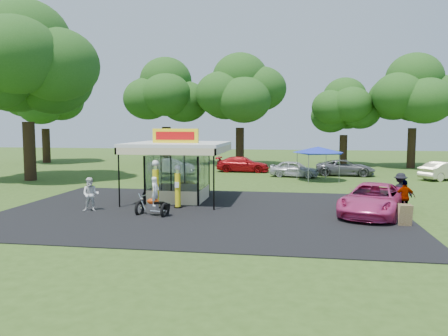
{
  "coord_description": "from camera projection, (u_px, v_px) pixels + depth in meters",
  "views": [
    {
      "loc": [
        4.55,
        -19.26,
        4.36
      ],
      "look_at": [
        0.83,
        4.0,
        2.05
      ],
      "focal_mm": 35.0,
      "sensor_mm": 36.0,
      "label": 1
    }
  ],
  "objects": [
    {
      "name": "spare_tires",
      "position": [
        149.0,
        196.0,
        24.84
      ],
      "size": [
        0.91,
        0.84,
        0.74
      ],
      "rotation": [
        0.0,
        0.0,
        0.58
      ],
      "color": "black",
      "rests_on": "ground"
    },
    {
      "name": "oak_far_e",
      "position": [
        414.0,
        97.0,
        44.07
      ],
      "size": [
        9.54,
        9.54,
        11.36
      ],
      "color": "black",
      "rests_on": "ground"
    },
    {
      "name": "gas_station_kiosk",
      "position": [
        178.0,
        170.0,
        25.12
      ],
      "size": [
        5.4,
        5.4,
        4.18
      ],
      "color": "white",
      "rests_on": "ground"
    },
    {
      "name": "oak_far_d",
      "position": [
        344.0,
        111.0,
        46.83
      ],
      "size": [
        7.76,
        7.76,
        9.24
      ],
      "color": "black",
      "rests_on": "ground"
    },
    {
      "name": "a_frame_sign",
      "position": [
        405.0,
        215.0,
        18.78
      ],
      "size": [
        0.54,
        0.48,
        0.97
      ],
      "rotation": [
        0.0,
        0.0,
        -0.01
      ],
      "color": "#593819",
      "rests_on": "ground"
    },
    {
      "name": "bg_car_e",
      "position": [
        445.0,
        171.0,
        34.87
      ],
      "size": [
        4.59,
        3.66,
        1.46
      ],
      "primitive_type": "imported",
      "rotation": [
        0.0,
        0.0,
        2.13
      ],
      "color": "beige",
      "rests_on": "ground"
    },
    {
      "name": "oak_far_a",
      "position": [
        44.0,
        102.0,
        50.51
      ],
      "size": [
        9.41,
        9.41,
        11.15
      ],
      "color": "black",
      "rests_on": "ground"
    },
    {
      "name": "bg_car_a",
      "position": [
        171.0,
        166.0,
        39.21
      ],
      "size": [
        4.25,
        1.7,
        1.37
      ],
      "primitive_type": "imported",
      "rotation": [
        0.0,
        0.0,
        1.63
      ],
      "color": "beige",
      "rests_on": "ground"
    },
    {
      "name": "bg_car_b",
      "position": [
        243.0,
        164.0,
        40.95
      ],
      "size": [
        4.98,
        2.12,
        1.43
      ],
      "primitive_type": "imported",
      "rotation": [
        0.0,
        0.0,
        1.55
      ],
      "color": "#AC0D10",
      "rests_on": "ground"
    },
    {
      "name": "oak_far_b",
      "position": [
        166.0,
        98.0,
        48.68
      ],
      "size": [
        9.75,
        9.75,
        11.63
      ],
      "color": "black",
      "rests_on": "ground"
    },
    {
      "name": "kiosk_car",
      "position": [
        188.0,
        187.0,
        27.41
      ],
      "size": [
        2.82,
        1.13,
        0.96
      ],
      "primitive_type": "imported",
      "rotation": [
        0.0,
        0.0,
        1.57
      ],
      "color": "yellow",
      "rests_on": "ground"
    },
    {
      "name": "bg_car_d",
      "position": [
        345.0,
        168.0,
        37.89
      ],
      "size": [
        5.05,
        2.47,
        1.38
      ],
      "primitive_type": "imported",
      "rotation": [
        0.0,
        0.0,
        1.53
      ],
      "color": "#595A5C",
      "rests_on": "ground"
    },
    {
      "name": "pink_sedan",
      "position": [
        373.0,
        200.0,
        21.15
      ],
      "size": [
        4.3,
        6.12,
        1.55
      ],
      "primitive_type": "imported",
      "rotation": [
        0.0,
        0.0,
        -0.34
      ],
      "color": "#CF387B",
      "rests_on": "ground"
    },
    {
      "name": "spectator_west",
      "position": [
        91.0,
        194.0,
        22.11
      ],
      "size": [
        0.97,
        0.83,
        1.73
      ],
      "primitive_type": "imported",
      "rotation": [
        0.0,
        0.0,
        0.22
      ],
      "color": "white",
      "rests_on": "ground"
    },
    {
      "name": "gas_pump_left",
      "position": [
        156.0,
        186.0,
        22.74
      ],
      "size": [
        0.48,
        0.48,
        2.57
      ],
      "color": "black",
      "rests_on": "ground"
    },
    {
      "name": "oak_near",
      "position": [
        26.0,
        71.0,
        33.93
      ],
      "size": [
        11.91,
        11.91,
        13.71
      ],
      "color": "black",
      "rests_on": "ground"
    },
    {
      "name": "asphalt_apron",
      "position": [
        202.0,
        212.0,
        22.03
      ],
      "size": [
        20.0,
        14.0,
        0.04
      ],
      "primitive_type": "cube",
      "color": "black",
      "rests_on": "ground"
    },
    {
      "name": "spectator_east_b",
      "position": [
        405.0,
        197.0,
        21.37
      ],
      "size": [
        1.02,
        0.48,
        1.7
      ],
      "primitive_type": "imported",
      "rotation": [
        0.0,
        0.0,
        3.21
      ],
      "color": "gray",
      "rests_on": "ground"
    },
    {
      "name": "tent_east",
      "position": [
        318.0,
        150.0,
        34.15
      ],
      "size": [
        3.87,
        3.87,
        2.7
      ],
      "rotation": [
        0.0,
        0.0,
        0.34
      ],
      "color": "gray",
      "rests_on": "ground"
    },
    {
      "name": "bg_car_c",
      "position": [
        294.0,
        169.0,
        36.85
      ],
      "size": [
        4.34,
        2.48,
        1.39
      ],
      "primitive_type": "imported",
      "rotation": [
        0.0,
        0.0,
        1.36
      ],
      "color": "#B2B1B6",
      "rests_on": "ground"
    },
    {
      "name": "oak_far_c",
      "position": [
        240.0,
        96.0,
        45.95
      ],
      "size": [
        9.9,
        9.9,
        11.66
      ],
      "color": "black",
      "rests_on": "ground"
    },
    {
      "name": "gas_pump_right",
      "position": [
        178.0,
        188.0,
        22.87
      ],
      "size": [
        0.43,
        0.43,
        2.31
      ],
      "color": "black",
      "rests_on": "ground"
    },
    {
      "name": "spectator_east_a",
      "position": [
        400.0,
        191.0,
        22.8
      ],
      "size": [
        1.23,
        0.72,
        1.89
      ],
      "primitive_type": "imported",
      "rotation": [
        0.0,
        0.0,
        3.13
      ],
      "color": "black",
      "rests_on": "ground"
    },
    {
      "name": "ground",
      "position": [
        193.0,
        220.0,
        20.07
      ],
      "size": [
        120.0,
        120.0,
        0.0
      ],
      "primitive_type": "plane",
      "color": "#304D18",
      "rests_on": "ground"
    },
    {
      "name": "tent_west",
      "position": [
        168.0,
        149.0,
        35.06
      ],
      "size": [
        3.9,
        3.9,
        2.72
      ],
      "rotation": [
        0.0,
        0.0,
        0.22
      ],
      "color": "gray",
      "rests_on": "ground"
    },
    {
      "name": "motorcycle",
      "position": [
        154.0,
        200.0,
        20.93
      ],
      "size": [
        1.74,
        1.09,
        1.98
      ],
      "rotation": [
        0.0,
        0.0,
        -0.21
      ],
      "color": "black",
      "rests_on": "ground"
    }
  ]
}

